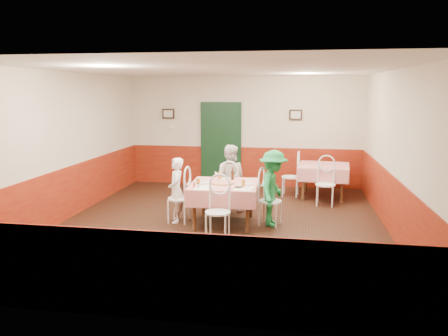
% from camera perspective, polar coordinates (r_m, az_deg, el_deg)
% --- Properties ---
extents(floor, '(7.00, 7.00, 0.00)m').
position_cam_1_polar(floor, '(8.15, -0.38, -7.37)').
color(floor, black).
rests_on(floor, ground).
extents(ceiling, '(7.00, 7.00, 0.00)m').
position_cam_1_polar(ceiling, '(7.79, -0.41, 12.71)').
color(ceiling, white).
rests_on(ceiling, back_wall).
extents(back_wall, '(6.00, 0.10, 2.80)m').
position_cam_1_polar(back_wall, '(11.29, 2.65, 4.74)').
color(back_wall, beige).
rests_on(back_wall, ground).
extents(front_wall, '(6.00, 0.10, 2.80)m').
position_cam_1_polar(front_wall, '(4.49, -8.04, -3.39)').
color(front_wall, beige).
rests_on(front_wall, ground).
extents(left_wall, '(0.10, 7.00, 2.80)m').
position_cam_1_polar(left_wall, '(8.86, -19.91, 2.71)').
color(left_wall, beige).
rests_on(left_wall, ground).
extents(right_wall, '(0.10, 7.00, 2.80)m').
position_cam_1_polar(right_wall, '(7.91, 21.56, 1.80)').
color(right_wall, beige).
rests_on(right_wall, ground).
extents(wainscot_back, '(6.00, 0.03, 1.00)m').
position_cam_1_polar(wainscot_back, '(11.39, 2.60, 0.22)').
color(wainscot_back, maroon).
rests_on(wainscot_back, ground).
extents(wainscot_front, '(6.00, 0.03, 1.00)m').
position_cam_1_polar(wainscot_front, '(4.79, -7.72, -13.88)').
color(wainscot_front, maroon).
rests_on(wainscot_front, ground).
extents(wainscot_left, '(0.03, 7.00, 1.00)m').
position_cam_1_polar(wainscot_left, '(9.00, -19.48, -2.98)').
color(wainscot_left, maroon).
rests_on(wainscot_left, ground).
extents(wainscot_right, '(0.03, 7.00, 1.00)m').
position_cam_1_polar(wainscot_right, '(8.07, 21.05, -4.53)').
color(wainscot_right, maroon).
rests_on(wainscot_right, ground).
extents(door, '(0.96, 0.06, 2.10)m').
position_cam_1_polar(door, '(11.36, -0.41, 3.01)').
color(door, black).
rests_on(door, ground).
extents(picture_left, '(0.32, 0.03, 0.26)m').
position_cam_1_polar(picture_left, '(11.61, -7.29, 7.05)').
color(picture_left, black).
rests_on(picture_left, back_wall).
extents(picture_right, '(0.32, 0.03, 0.26)m').
position_cam_1_polar(picture_right, '(11.13, 9.34, 6.87)').
color(picture_right, black).
rests_on(picture_right, back_wall).
extents(thermostat, '(0.10, 0.03, 0.10)m').
position_cam_1_polar(thermostat, '(11.61, -6.77, 5.33)').
color(thermostat, white).
rests_on(thermostat, back_wall).
extents(main_table, '(1.27, 1.27, 0.77)m').
position_cam_1_polar(main_table, '(8.10, 0.00, -4.71)').
color(main_table, red).
rests_on(main_table, ground).
extents(second_table, '(1.23, 1.23, 0.77)m').
position_cam_1_polar(second_table, '(10.37, 12.84, -1.69)').
color(second_table, red).
rests_on(second_table, ground).
extents(chair_left, '(0.45, 0.45, 0.90)m').
position_cam_1_polar(chair_left, '(8.23, -5.90, -3.99)').
color(chair_left, white).
rests_on(chair_left, ground).
extents(chair_right, '(0.50, 0.50, 0.90)m').
position_cam_1_polar(chair_right, '(8.03, 6.05, -4.35)').
color(chair_right, white).
rests_on(chair_right, ground).
extents(chair_far, '(0.48, 0.48, 0.90)m').
position_cam_1_polar(chair_far, '(8.91, 0.68, -2.86)').
color(chair_far, white).
rests_on(chair_far, ground).
extents(chair_near, '(0.43, 0.43, 0.90)m').
position_cam_1_polar(chair_near, '(7.27, -0.83, -5.82)').
color(chair_near, white).
rests_on(chair_near, ground).
extents(chair_second_a, '(0.46, 0.46, 0.90)m').
position_cam_1_polar(chair_second_a, '(10.34, 8.70, -1.17)').
color(chair_second_a, white).
rests_on(chair_second_a, ground).
extents(chair_second_b, '(0.46, 0.46, 0.90)m').
position_cam_1_polar(chair_second_b, '(9.62, 13.10, -2.15)').
color(chair_second_b, white).
rests_on(chair_second_b, ground).
extents(pizza, '(0.43, 0.43, 0.03)m').
position_cam_1_polar(pizza, '(7.99, -0.19, -1.97)').
color(pizza, '#B74723').
rests_on(pizza, main_table).
extents(plate_left, '(0.26, 0.26, 0.01)m').
position_cam_1_polar(plate_left, '(8.06, -2.87, -1.93)').
color(plate_left, white).
rests_on(plate_left, main_table).
extents(plate_right, '(0.26, 0.26, 0.01)m').
position_cam_1_polar(plate_right, '(7.99, 2.99, -2.04)').
color(plate_right, white).
rests_on(plate_right, main_table).
extents(plate_far, '(0.26, 0.26, 0.01)m').
position_cam_1_polar(plate_far, '(8.40, 0.18, -1.43)').
color(plate_far, white).
rests_on(plate_far, main_table).
extents(glass_a, '(0.07, 0.07, 0.13)m').
position_cam_1_polar(glass_a, '(7.80, -3.38, -1.90)').
color(glass_a, '#BF7219').
rests_on(glass_a, main_table).
extents(glass_b, '(0.07, 0.07, 0.13)m').
position_cam_1_polar(glass_b, '(7.73, 2.54, -2.01)').
color(glass_b, '#BF7219').
rests_on(glass_b, main_table).
extents(glass_c, '(0.08, 0.08, 0.14)m').
position_cam_1_polar(glass_c, '(8.39, -0.54, -1.00)').
color(glass_c, '#BF7219').
rests_on(glass_c, main_table).
extents(beer_bottle, '(0.06, 0.06, 0.22)m').
position_cam_1_polar(beer_bottle, '(8.34, 1.12, -0.81)').
color(beer_bottle, '#381C0A').
rests_on(beer_bottle, main_table).
extents(shaker_a, '(0.04, 0.04, 0.09)m').
position_cam_1_polar(shaker_a, '(7.64, -3.44, -2.31)').
color(shaker_a, silver).
rests_on(shaker_a, main_table).
extents(shaker_b, '(0.04, 0.04, 0.09)m').
position_cam_1_polar(shaker_b, '(7.63, -3.27, -2.32)').
color(shaker_b, silver).
rests_on(shaker_b, main_table).
extents(shaker_c, '(0.04, 0.04, 0.09)m').
position_cam_1_polar(shaker_c, '(7.71, -3.91, -2.21)').
color(shaker_c, '#B23319').
rests_on(shaker_c, main_table).
extents(menu_left, '(0.37, 0.45, 0.00)m').
position_cam_1_polar(menu_left, '(7.67, -2.81, -2.59)').
color(menu_left, white).
rests_on(menu_left, main_table).
extents(menu_right, '(0.36, 0.44, 0.00)m').
position_cam_1_polar(menu_right, '(7.62, 2.67, -2.67)').
color(menu_right, white).
rests_on(menu_right, main_table).
extents(wallet, '(0.11, 0.09, 0.02)m').
position_cam_1_polar(wallet, '(7.67, 1.91, -2.51)').
color(wallet, black).
rests_on(wallet, main_table).
extents(diner_left, '(0.40, 0.50, 1.22)m').
position_cam_1_polar(diner_left, '(8.20, -6.26, -2.89)').
color(diner_left, gray).
rests_on(diner_left, ground).
extents(diner_far, '(0.74, 0.61, 1.37)m').
position_cam_1_polar(diner_far, '(8.90, 0.72, -1.31)').
color(diner_far, gray).
rests_on(diner_far, ground).
extents(diner_right, '(0.65, 0.97, 1.39)m').
position_cam_1_polar(diner_right, '(7.97, 6.44, -2.64)').
color(diner_right, gray).
rests_on(diner_right, ground).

